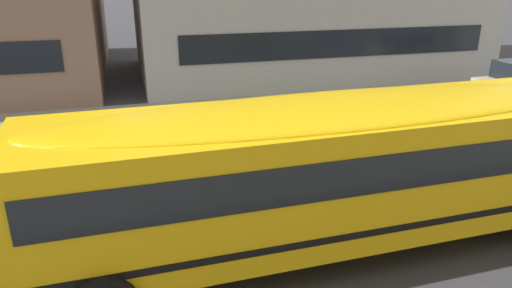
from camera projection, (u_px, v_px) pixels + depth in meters
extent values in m
plane|color=#38383D|center=(397.00, 189.00, 10.81)|extent=(400.00, 400.00, 0.00)
cube|color=gray|center=(288.00, 104.00, 17.60)|extent=(120.00, 3.00, 0.01)
cube|color=silver|center=(397.00, 189.00, 10.81)|extent=(110.00, 0.16, 0.01)
cube|color=yellow|center=(336.00, 168.00, 8.15)|extent=(10.49, 2.62, 2.09)
cube|color=black|center=(10.00, 263.00, 7.01)|extent=(0.25, 2.38, 0.34)
cube|color=black|center=(337.00, 148.00, 8.02)|extent=(9.86, 2.65, 0.61)
cube|color=black|center=(334.00, 200.00, 8.37)|extent=(10.51, 2.65, 0.11)
ellipsoid|color=yellow|center=(340.00, 110.00, 7.79)|extent=(10.07, 2.42, 0.34)
cylinder|color=black|center=(469.00, 170.00, 10.66)|extent=(0.95, 0.29, 0.95)
cylinder|color=black|center=(104.00, 222.00, 8.50)|extent=(0.95, 0.29, 0.95)
cylinder|color=black|center=(483.00, 94.00, 17.76)|extent=(0.60, 0.18, 0.60)
cube|color=black|center=(342.00, 44.00, 18.96)|extent=(13.15, 0.04, 1.10)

